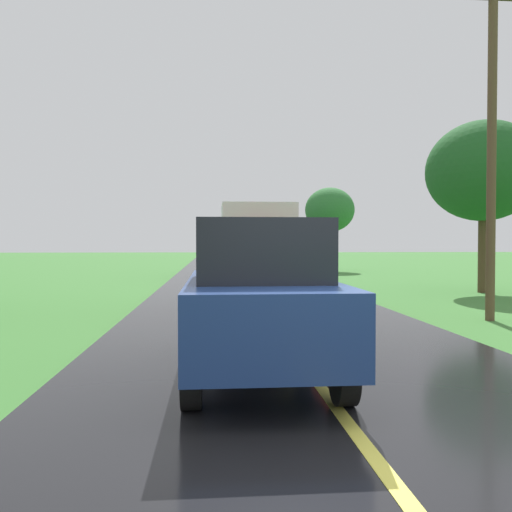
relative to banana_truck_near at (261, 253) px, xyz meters
name	(u,v)px	position (x,y,z in m)	size (l,w,h in m)	color
ground_plane	(356,443)	(-0.09, -9.71, -1.47)	(200.00, 200.00, 0.00)	#3D7A33
road_surface	(356,439)	(-0.09, -9.71, -1.43)	(6.40, 120.00, 0.08)	black
centre_line	(356,434)	(-0.09, -9.71, -1.38)	(0.14, 108.00, 0.01)	#E0D64C
banana_truck_near	(261,253)	(0.00, 0.00, 0.00)	(2.38, 5.82, 2.80)	#2D2D30
banana_truck_far	(233,249)	(-0.23, 13.86, -0.01)	(2.38, 5.81, 2.80)	#2D2D30
utility_pole_roadside	(492,138)	(4.89, -2.96, 2.61)	(1.86, 0.20, 7.60)	brown
roadside_tree_near_left	(483,171)	(8.18, 3.47, 2.81)	(3.91, 3.91, 6.05)	#4C3823
roadside_tree_far_left	(330,210)	(6.14, 18.47, 2.41)	(3.14, 3.14, 5.31)	#4C3823
following_car	(258,297)	(-0.76, -7.70, -0.40)	(1.74, 4.10, 1.92)	navy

